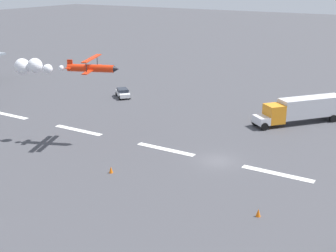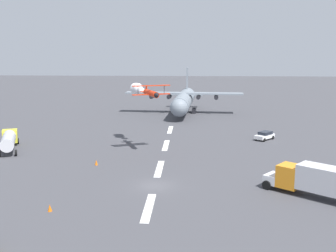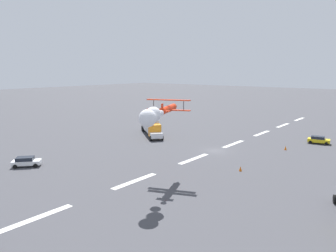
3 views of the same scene
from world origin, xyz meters
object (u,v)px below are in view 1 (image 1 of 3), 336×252
Objects in this scene: followme_car_yellow at (123,93)px; traffic_cone_near at (258,213)px; stunt_biplane_red at (48,67)px; traffic_cone_far at (111,170)px; semi_truck_orange at (302,109)px.

followme_car_yellow reaches higher than traffic_cone_near.
followme_car_yellow is at bearing -38.00° from traffic_cone_near.
stunt_biplane_red is 32.31m from traffic_cone_near.
traffic_cone_near is (-35.61, 27.82, -0.44)m from followme_car_yellow.
stunt_biplane_red is at bearing -20.16° from traffic_cone_far.
stunt_biplane_red is at bearing -10.53° from traffic_cone_near.
followme_car_yellow is (31.03, 1.54, -1.31)m from semi_truck_orange.
semi_truck_orange is 29.77m from traffic_cone_near.
stunt_biplane_red is 16.90× the size of traffic_cone_near.
stunt_biplane_red is 24.37m from followme_car_yellow.
traffic_cone_far is (17.13, -0.77, 0.00)m from traffic_cone_near.
stunt_biplane_red reaches higher than traffic_cone_far.
traffic_cone_near is at bearing 177.43° from traffic_cone_far.
semi_truck_orange is at bearing -137.51° from stunt_biplane_red.
traffic_cone_far is (-13.33, 4.89, -9.17)m from stunt_biplane_red.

